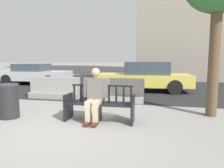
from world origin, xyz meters
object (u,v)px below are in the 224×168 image
at_px(seated_person, 95,94).
at_px(jersey_barrier_left, 55,89).
at_px(car_taxi_near, 144,77).
at_px(car_sedan_mid, 34,74).
at_px(trash_bin, 9,101).
at_px(street_bench, 100,105).
at_px(jersey_barrier_centre, 116,92).

height_order(seated_person, jersey_barrier_left, seated_person).
distance_m(car_taxi_near, car_sedan_mid, 6.99).
distance_m(car_sedan_mid, trash_bin, 7.70).
bearing_deg(car_sedan_mid, trash_bin, -61.64).
bearing_deg(car_taxi_near, trash_bin, -120.60).
distance_m(street_bench, car_taxi_near, 5.24).
bearing_deg(street_bench, trash_bin, -174.27).
xyz_separation_m(street_bench, car_sedan_mid, (-6.03, 6.54, 0.24)).
relative_size(seated_person, car_sedan_mid, 0.30).
bearing_deg(seated_person, jersey_barrier_centre, 88.41).
bearing_deg(jersey_barrier_left, street_bench, -45.09).
xyz_separation_m(jersey_barrier_centre, car_taxi_near, (0.86, 2.78, 0.35)).
xyz_separation_m(car_taxi_near, car_sedan_mid, (-6.86, 1.37, -0.06)).
bearing_deg(street_bench, car_taxi_near, 80.97).
relative_size(seated_person, car_taxi_near, 0.29).
relative_size(jersey_barrier_left, trash_bin, 2.24).
relative_size(jersey_barrier_centre, car_sedan_mid, 0.46).
bearing_deg(street_bench, jersey_barrier_left, 134.91).
xyz_separation_m(street_bench, seated_person, (-0.10, -0.06, 0.29)).
height_order(jersey_barrier_centre, jersey_barrier_left, same).
bearing_deg(car_sedan_mid, jersey_barrier_centre, -34.66).
height_order(seated_person, car_taxi_near, car_taxi_near).
xyz_separation_m(jersey_barrier_centre, jersey_barrier_left, (-2.49, 0.15, 0.00)).
height_order(street_bench, seated_person, seated_person).
bearing_deg(seated_person, car_taxi_near, 79.97).
bearing_deg(car_taxi_near, jersey_barrier_left, -141.87).
height_order(seated_person, trash_bin, seated_person).
relative_size(seated_person, trash_bin, 1.47).
relative_size(street_bench, trash_bin, 1.89).
height_order(car_sedan_mid, trash_bin, car_sedan_mid).
height_order(street_bench, car_taxi_near, car_taxi_near).
height_order(street_bench, trash_bin, trash_bin).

